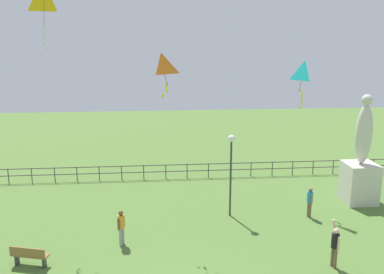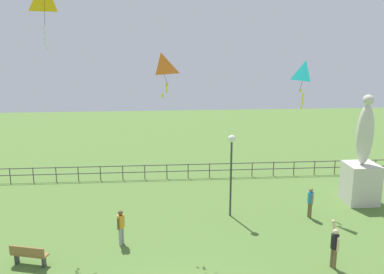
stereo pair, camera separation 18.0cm
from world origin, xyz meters
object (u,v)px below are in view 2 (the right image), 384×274
object	(u,v)px
lamppost	(231,157)
kite_0	(305,72)
statue_monument	(362,169)
park_bench	(29,255)
person_1	(335,245)
person_0	(310,201)
kite_3	(161,65)
person_3	(121,225)

from	to	relation	value
lamppost	kite_0	world-z (taller)	kite_0
statue_monument	park_bench	xyz separation A→B (m)	(-16.18, -5.33, -1.44)
park_bench	kite_0	size ratio (longest dim) A/B	0.61
person_1	lamppost	bearing A→B (deg)	121.43
person_0	person_1	size ratio (longest dim) A/B	0.81
park_bench	kite_3	xyz separation A→B (m)	(5.40, 2.91, 7.22)
statue_monument	kite_3	bearing A→B (deg)	-167.37
person_1	person_3	bearing A→B (deg)	163.10
statue_monument	lamppost	bearing A→B (deg)	-170.69
statue_monument	person_1	xyz separation A→B (m)	(-4.18, -6.47, -0.94)
kite_0	person_3	bearing A→B (deg)	-154.88
person_0	person_1	bearing A→B (deg)	-98.95
park_bench	kite_0	bearing A→B (deg)	24.33
lamppost	person_1	bearing A→B (deg)	-58.57
statue_monument	person_3	size ratio (longest dim) A/B	3.71
person_1	park_bench	bearing A→B (deg)	174.57
person_3	kite_3	size ratio (longest dim) A/B	0.84
statue_monument	kite_3	size ratio (longest dim) A/B	3.13
statue_monument	person_1	size ratio (longest dim) A/B	3.08
park_bench	lamppost	bearing A→B (deg)	25.08
kite_3	statue_monument	bearing A→B (deg)	12.63
person_3	kite_3	distance (m)	7.16
park_bench	person_1	xyz separation A→B (m)	(12.01, -1.14, 0.51)
park_bench	kite_3	bearing A→B (deg)	28.32
park_bench	person_3	size ratio (longest dim) A/B	0.97
lamppost	person_0	distance (m)	4.55
person_0	kite_3	world-z (taller)	kite_3
park_bench	person_0	distance (m)	13.24
person_0	person_3	bearing A→B (deg)	-167.10
person_1	person_3	xyz separation A→B (m)	(-8.48, 2.58, -0.05)
park_bench	kite_3	world-z (taller)	kite_3
statue_monument	kite_0	world-z (taller)	kite_0
statue_monument	park_bench	size ratio (longest dim) A/B	3.84
park_bench	person_3	bearing A→B (deg)	22.18
statue_monument	park_bench	distance (m)	17.10
statue_monument	person_0	bearing A→B (deg)	-152.67
person_3	kite_0	bearing A→B (deg)	25.12
statue_monument	person_0	world-z (taller)	statue_monument
park_bench	person_0	world-z (taller)	person_0
kite_3	person_3	bearing A→B (deg)	-141.87
person_3	kite_0	size ratio (longest dim) A/B	0.64
person_1	statue_monument	bearing A→B (deg)	57.15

